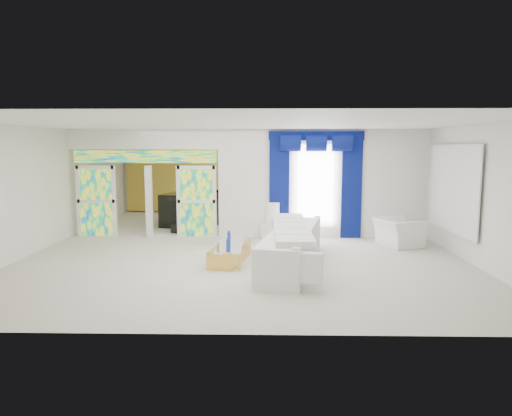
{
  "coord_description": "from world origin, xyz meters",
  "views": [
    {
      "loc": [
        0.53,
        -12.02,
        2.52
      ],
      "look_at": [
        0.3,
        -1.2,
        1.1
      ],
      "focal_mm": 32.72,
      "sensor_mm": 36.0,
      "label": 1
    }
  ],
  "objects_px": {
    "armchair": "(398,232)",
    "grand_piano": "(195,208)",
    "white_sofa": "(292,248)",
    "coffee_table": "(230,253)",
    "console_table": "(284,231)"
  },
  "relations": [
    {
      "from": "white_sofa",
      "to": "armchair",
      "type": "bearing_deg",
      "value": 47.02
    },
    {
      "from": "white_sofa",
      "to": "coffee_table",
      "type": "bearing_deg",
      "value": 179.07
    },
    {
      "from": "white_sofa",
      "to": "console_table",
      "type": "relative_size",
      "value": 3.19
    },
    {
      "from": "armchair",
      "to": "grand_piano",
      "type": "bearing_deg",
      "value": 41.02
    },
    {
      "from": "coffee_table",
      "to": "grand_piano",
      "type": "height_order",
      "value": "grand_piano"
    },
    {
      "from": "coffee_table",
      "to": "armchair",
      "type": "xyz_separation_m",
      "value": [
        4.17,
        1.71,
        0.17
      ]
    },
    {
      "from": "white_sofa",
      "to": "coffee_table",
      "type": "xyz_separation_m",
      "value": [
        -1.35,
        0.3,
        -0.19
      ]
    },
    {
      "from": "grand_piano",
      "to": "white_sofa",
      "type": "bearing_deg",
      "value": -45.96
    },
    {
      "from": "coffee_table",
      "to": "grand_piano",
      "type": "bearing_deg",
      "value": 107.07
    },
    {
      "from": "white_sofa",
      "to": "grand_piano",
      "type": "height_order",
      "value": "grand_piano"
    },
    {
      "from": "white_sofa",
      "to": "grand_piano",
      "type": "relative_size",
      "value": 1.91
    },
    {
      "from": "coffee_table",
      "to": "armchair",
      "type": "relative_size",
      "value": 1.53
    },
    {
      "from": "coffee_table",
      "to": "console_table",
      "type": "height_order",
      "value": "console_table"
    },
    {
      "from": "console_table",
      "to": "white_sofa",
      "type": "bearing_deg",
      "value": -88.68
    },
    {
      "from": "armchair",
      "to": "grand_piano",
      "type": "xyz_separation_m",
      "value": [
        -5.71,
        3.3,
        0.17
      ]
    }
  ]
}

